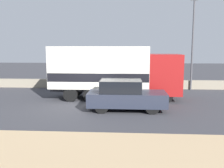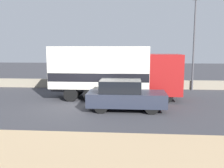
# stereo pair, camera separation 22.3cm
# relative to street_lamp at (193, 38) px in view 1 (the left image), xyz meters

# --- Properties ---
(ground_plane) EXTENTS (80.00, 80.00, 0.00)m
(ground_plane) POSITION_rel_street_lamp_xyz_m (-7.24, -5.89, -4.17)
(ground_plane) COLOR #38383D
(dirt_shoulder_foreground) EXTENTS (60.00, 5.01, 0.04)m
(dirt_shoulder_foreground) POSITION_rel_street_lamp_xyz_m (-7.24, -13.34, -4.15)
(dirt_shoulder_foreground) COLOR tan
(dirt_shoulder_foreground) RESTS_ON ground_plane
(stone_wall_backdrop) EXTENTS (60.00, 0.35, 0.72)m
(stone_wall_backdrop) POSITION_rel_street_lamp_xyz_m (-7.24, 0.31, -3.81)
(stone_wall_backdrop) COLOR gray
(stone_wall_backdrop) RESTS_ON ground_plane
(street_lamp) EXTENTS (0.56, 0.28, 7.23)m
(street_lamp) POSITION_rel_street_lamp_xyz_m (0.00, 0.00, 0.00)
(street_lamp) COLOR #4C4C51
(street_lamp) RESTS_ON ground_plane
(box_truck) EXTENTS (8.42, 2.36, 3.47)m
(box_truck) POSITION_rel_street_lamp_xyz_m (-6.14, -4.06, -2.28)
(box_truck) COLOR maroon
(box_truck) RESTS_ON ground_plane
(car_hatchback) EXTENTS (4.22, 1.85, 1.67)m
(car_hatchback) POSITION_rel_street_lamp_xyz_m (-5.24, -7.00, -3.34)
(car_hatchback) COLOR #282D3D
(car_hatchback) RESTS_ON ground_plane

